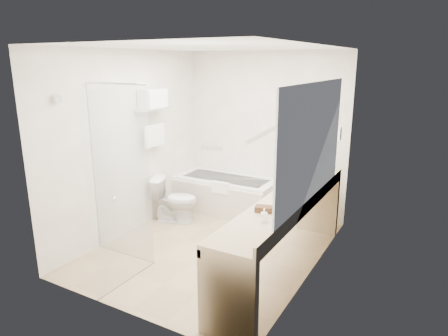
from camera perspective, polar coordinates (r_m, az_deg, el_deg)
The scene contains 25 objects.
floor at distance 5.29m, azimuth -1.63°, elevation -11.26°, with size 3.20×3.20×0.00m, color tan.
ceiling at distance 4.75m, azimuth -1.86°, elevation 16.90°, with size 2.60×3.20×0.10m, color white.
wall_back at distance 6.27m, azimuth 5.87°, elevation 4.90°, with size 2.60×0.10×2.50m, color white.
wall_front at distance 3.65m, azimuth -14.85°, elevation -2.94°, with size 2.60×0.10×2.50m, color white.
wall_left at distance 5.64m, azimuth -13.14°, elevation 3.45°, with size 0.10×3.20×2.50m, color white.
wall_right at distance 4.36m, azimuth 13.05°, elevation 0.11°, with size 0.10×3.20×2.50m, color white.
bathtub at distance 6.41m, azimuth 0.24°, elevation -3.79°, with size 1.60×0.73×0.59m.
grab_bar_short at distance 6.72m, azimuth -1.78°, elevation 3.05°, with size 0.03×0.03×0.40m, color silver.
grab_bar_long at distance 6.25m, azimuth 5.30°, elevation 4.88°, with size 0.03×0.03×0.60m, color silver.
shower_enclosure at distance 4.58m, azimuth -14.56°, elevation -1.66°, with size 0.96×0.91×2.11m.
towel_shelf at distance 5.74m, azimuth -10.10°, elevation 8.90°, with size 0.24×0.55×0.81m.
vanity_counter at distance 4.50m, azimuth 8.65°, elevation -7.40°, with size 0.55×2.70×0.95m.
sink at distance 4.78m, azimuth 10.80°, elevation -3.83°, with size 0.40×0.52×0.14m, color white.
faucet at distance 4.71m, azimuth 12.54°, elevation -2.82°, with size 0.03×0.03×0.14m, color silver.
mirror at distance 4.16m, azimuth 12.56°, elevation 3.66°, with size 0.02×2.00×1.20m, color #B6BAC3.
hairdryer_unit at distance 5.33m, azimuth 15.93°, elevation 4.79°, with size 0.08×0.10×0.18m, color white.
toilet at distance 6.03m, azimuth -7.03°, elevation -4.57°, with size 0.38×0.68×0.67m, color white.
amenity_basket at distance 4.13m, azimuth 5.68°, elevation -5.84°, with size 0.17×0.12×0.06m, color #4C331B.
soap_bottle_a at distance 3.88m, azimuth 5.73°, elevation -7.21°, with size 0.06×0.13×0.06m, color white.
soap_bottle_b at distance 4.22m, azimuth 7.57°, elevation -5.22°, with size 0.08×0.11×0.08m, color white.
water_bottle_left at distance 5.36m, azimuth 12.29°, elevation -0.48°, with size 0.06×0.06×0.20m.
water_bottle_mid at distance 5.13m, azimuth 10.74°, elevation -1.01°, with size 0.07×0.07×0.22m.
water_bottle_right at distance 5.06m, azimuth 9.97°, elevation -1.42°, with size 0.05×0.05×0.18m.
drinking_glass_near at distance 4.81m, azimuth 10.55°, elevation -2.74°, with size 0.07×0.07×0.09m, color silver.
drinking_glass_far at distance 5.36m, azimuth 10.80°, elevation -0.96°, with size 0.06×0.06×0.08m, color silver.
Camera 1 is at (2.46, -4.06, 2.34)m, focal length 32.00 mm.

